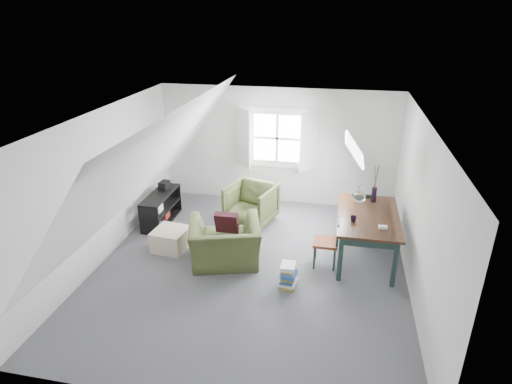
% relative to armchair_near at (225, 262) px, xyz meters
% --- Properties ---
extents(floor, '(5.50, 5.50, 0.00)m').
position_rel_armchair_near_xyz_m(floor, '(0.45, -0.08, 0.00)').
color(floor, '#4E4E53').
rests_on(floor, ground).
extents(ceiling, '(5.50, 5.50, 0.00)m').
position_rel_armchair_near_xyz_m(ceiling, '(0.45, -0.08, 2.50)').
color(ceiling, white).
rests_on(ceiling, wall_back).
extents(wall_back, '(5.00, 0.00, 5.00)m').
position_rel_armchair_near_xyz_m(wall_back, '(0.45, 2.67, 1.25)').
color(wall_back, silver).
rests_on(wall_back, ground).
extents(wall_front, '(5.00, 0.00, 5.00)m').
position_rel_armchair_near_xyz_m(wall_front, '(0.45, -2.83, 1.25)').
color(wall_front, silver).
rests_on(wall_front, ground).
extents(wall_left, '(0.00, 5.50, 5.50)m').
position_rel_armchair_near_xyz_m(wall_left, '(-2.05, -0.08, 1.25)').
color(wall_left, silver).
rests_on(wall_left, ground).
extents(wall_right, '(0.00, 5.50, 5.50)m').
position_rel_armchair_near_xyz_m(wall_right, '(2.95, -0.08, 1.25)').
color(wall_right, silver).
rests_on(wall_right, ground).
extents(slope_left, '(3.19, 5.50, 4.48)m').
position_rel_armchair_near_xyz_m(slope_left, '(-1.10, -0.08, 1.78)').
color(slope_left, white).
rests_on(slope_left, wall_left).
extents(slope_right, '(3.19, 5.50, 4.48)m').
position_rel_armchair_near_xyz_m(slope_right, '(2.00, -0.08, 1.78)').
color(slope_right, white).
rests_on(slope_right, wall_right).
extents(dormer_window, '(1.71, 0.35, 1.30)m').
position_rel_armchair_near_xyz_m(dormer_window, '(0.45, 2.59, 1.45)').
color(dormer_window, white).
rests_on(dormer_window, wall_back).
extents(skylight, '(0.35, 0.75, 0.47)m').
position_rel_armchair_near_xyz_m(skylight, '(2.00, 1.22, 1.75)').
color(skylight, white).
rests_on(skylight, slope_right).
extents(armchair_near, '(1.39, 1.29, 0.75)m').
position_rel_armchair_near_xyz_m(armchair_near, '(0.00, 0.00, 0.00)').
color(armchair_near, '#3E4824').
rests_on(armchair_near, floor).
extents(armchair_far, '(1.07, 1.08, 0.80)m').
position_rel_armchair_near_xyz_m(armchair_far, '(0.12, 1.53, 0.00)').
color(armchair_far, '#3E4824').
rests_on(armchair_far, floor).
extents(throw_pillow, '(0.39, 0.23, 0.40)m').
position_rel_armchair_near_xyz_m(throw_pillow, '(0.00, 0.15, 0.67)').
color(throw_pillow, '#370F19').
rests_on(throw_pillow, armchair_near).
extents(ottoman, '(0.62, 0.62, 0.38)m').
position_rel_armchair_near_xyz_m(ottoman, '(-1.06, 0.24, 0.19)').
color(ottoman, '#C0AE92').
rests_on(ottoman, floor).
extents(dining_table, '(1.00, 1.66, 0.83)m').
position_rel_armchair_near_xyz_m(dining_table, '(2.30, 0.59, 0.72)').
color(dining_table, black).
rests_on(dining_table, floor).
extents(demijohn, '(0.22, 0.22, 0.31)m').
position_rel_armchair_near_xyz_m(demijohn, '(2.15, 1.04, 0.96)').
color(demijohn, silver).
rests_on(demijohn, dining_table).
extents(vase_twigs, '(0.09, 0.10, 0.68)m').
position_rel_armchair_near_xyz_m(vase_twigs, '(2.40, 1.14, 0.98)').
color(vase_twigs, black).
rests_on(vase_twigs, dining_table).
extents(cup, '(0.13, 0.13, 0.09)m').
position_rel_armchair_near_xyz_m(cup, '(2.05, 0.29, 0.83)').
color(cup, black).
rests_on(cup, dining_table).
extents(paper_box, '(0.14, 0.10, 0.04)m').
position_rel_armchair_near_xyz_m(paper_box, '(2.50, 0.14, 0.85)').
color(paper_box, white).
rests_on(paper_box, dining_table).
extents(dining_chair_far, '(0.42, 0.42, 0.90)m').
position_rel_armchair_near_xyz_m(dining_chair_far, '(2.23, 1.44, 0.47)').
color(dining_chair_far, maroon).
rests_on(dining_chair_far, floor).
extents(dining_chair_near, '(0.40, 0.40, 0.85)m').
position_rel_armchair_near_xyz_m(dining_chair_near, '(1.68, 0.25, 0.44)').
color(dining_chair_near, maroon).
rests_on(dining_chair_near, floor).
extents(media_shelf, '(0.39, 1.18, 0.60)m').
position_rel_armchair_near_xyz_m(media_shelf, '(-1.65, 1.16, 0.27)').
color(media_shelf, black).
rests_on(media_shelf, floor).
extents(electronics_box, '(0.19, 0.24, 0.18)m').
position_rel_armchair_near_xyz_m(electronics_box, '(-1.65, 1.45, 0.68)').
color(electronics_box, black).
rests_on(electronics_box, media_shelf).
extents(magazine_stack, '(0.28, 0.34, 0.38)m').
position_rel_armchair_near_xyz_m(magazine_stack, '(1.13, -0.48, 0.19)').
color(magazine_stack, '#B29933').
rests_on(magazine_stack, floor).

